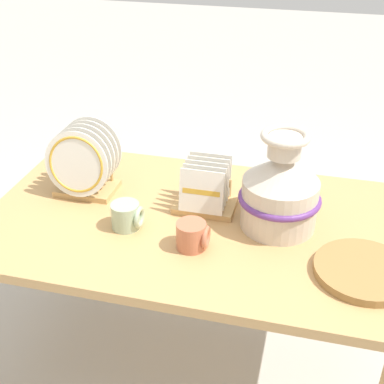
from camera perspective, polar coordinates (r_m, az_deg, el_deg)
ground_plane at (r=2.36m, az=0.00°, el=-17.65°), size 14.00×14.00×0.00m
display_table at (r=1.92m, az=0.00°, el=-4.77°), size 1.46×0.88×0.72m
ceramic_vase at (r=1.80m, az=9.41°, el=0.29°), size 0.28×0.28×0.35m
dish_rack_round_plates at (r=2.02m, az=-11.47°, el=2.85°), size 0.25×0.19×0.27m
dish_rack_square_plates at (r=1.91m, az=1.45°, el=-0.11°), size 0.22×0.17×0.18m
wicker_charger_stack at (r=1.71m, az=17.84°, el=-8.01°), size 0.30×0.30×0.03m
mug_sage_glaze at (r=1.83m, az=-6.95°, el=-2.54°), size 0.11×0.10×0.09m
mug_terracotta_glaze at (r=1.72m, az=0.07°, el=-4.67°), size 0.11×0.10×0.09m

